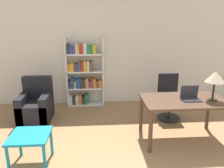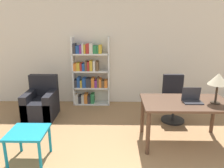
{
  "view_description": "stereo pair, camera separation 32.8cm",
  "coord_description": "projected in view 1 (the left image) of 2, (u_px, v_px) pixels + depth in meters",
  "views": [
    {
      "loc": [
        -0.58,
        -1.11,
        2.08
      ],
      "look_at": [
        -0.31,
        2.62,
        1.03
      ],
      "focal_mm": 35.0,
      "sensor_mm": 36.0,
      "label": 1
    },
    {
      "loc": [
        -0.25,
        -1.12,
        2.08
      ],
      "look_at": [
        -0.31,
        2.62,
        1.03
      ],
      "focal_mm": 35.0,
      "sensor_mm": 36.0,
      "label": 2
    }
  ],
  "objects": [
    {
      "name": "table_lamp",
      "position": [
        215.0,
        77.0,
        3.7
      ],
      "size": [
        0.32,
        0.32,
        0.51
      ],
      "color": "#2D2319",
      "rests_on": "desk"
    },
    {
      "name": "office_chair",
      "position": [
        169.0,
        98.0,
        4.85
      ],
      "size": [
        0.5,
        0.5,
        1.0
      ],
      "color": "black",
      "rests_on": "ground_plane"
    },
    {
      "name": "bookshelf",
      "position": [
        83.0,
        75.0,
        5.55
      ],
      "size": [
        0.94,
        0.28,
        1.75
      ],
      "color": "white",
      "rests_on": "ground_plane"
    },
    {
      "name": "desk",
      "position": [
        184.0,
        105.0,
        3.88
      ],
      "size": [
        1.48,
        0.87,
        0.78
      ],
      "color": "#4C3323",
      "rests_on": "ground_plane"
    },
    {
      "name": "armchair",
      "position": [
        36.0,
        107.0,
        4.8
      ],
      "size": [
        0.64,
        0.78,
        0.93
      ],
      "color": "black",
      "rests_on": "ground_plane"
    },
    {
      "name": "wall_back",
      "position": [
        119.0,
        52.0,
        5.65
      ],
      "size": [
        8.0,
        0.06,
        2.7
      ],
      "color": "beige",
      "rests_on": "ground_plane"
    },
    {
      "name": "side_table_blue",
      "position": [
        30.0,
        139.0,
        3.21
      ],
      "size": [
        0.57,
        0.56,
        0.5
      ],
      "color": "teal",
      "rests_on": "ground_plane"
    },
    {
      "name": "laptop",
      "position": [
        190.0,
        97.0,
        3.83
      ],
      "size": [
        0.32,
        0.23,
        0.24
      ],
      "color": "#2D2D33",
      "rests_on": "desk"
    }
  ]
}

